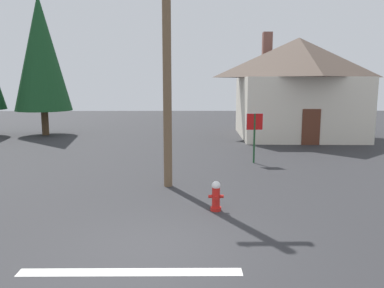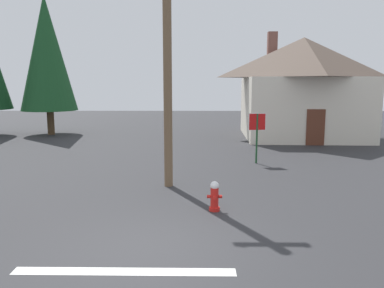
{
  "view_description": "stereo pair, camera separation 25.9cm",
  "coord_description": "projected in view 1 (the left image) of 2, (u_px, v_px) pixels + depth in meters",
  "views": [
    {
      "loc": [
        0.58,
        -7.61,
        3.42
      ],
      "look_at": [
        0.72,
        4.18,
        1.54
      ],
      "focal_mm": 35.92,
      "sensor_mm": 36.0,
      "label": 1
    },
    {
      "loc": [
        0.84,
        -7.61,
        3.42
      ],
      "look_at": [
        0.72,
        4.18,
        1.54
      ],
      "focal_mm": 35.92,
      "sensor_mm": 36.0,
      "label": 2
    }
  ],
  "objects": [
    {
      "name": "utility_pole",
      "position": [
        167.0,
        57.0,
        12.21
      ],
      "size": [
        1.6,
        0.28,
        8.11
      ],
      "color": "brown",
      "rests_on": "ground"
    },
    {
      "name": "house",
      "position": [
        297.0,
        86.0,
        24.36
      ],
      "size": [
        7.93,
        7.79,
        6.71
      ],
      "color": "silver",
      "rests_on": "ground"
    },
    {
      "name": "lane_stop_bar",
      "position": [
        130.0,
        272.0,
        7.0
      ],
      "size": [
        4.1,
        0.32,
        0.01
      ],
      "primitive_type": "cube",
      "rotation": [
        0.0,
        0.0,
        -0.01
      ],
      "color": "silver",
      "rests_on": "ground"
    },
    {
      "name": "stop_sign_far",
      "position": [
        255.0,
        128.0,
        16.37
      ],
      "size": [
        0.73,
        0.08,
        2.16
      ],
      "color": "#1E4C28",
      "rests_on": "ground"
    },
    {
      "name": "fire_hydrant",
      "position": [
        216.0,
        196.0,
        10.34
      ],
      "size": [
        0.41,
        0.35,
        0.82
      ],
      "color": "red",
      "rests_on": "ground"
    },
    {
      "name": "ground_plane",
      "position": [
        160.0,
        250.0,
        8.05
      ],
      "size": [
        80.0,
        80.0,
        0.1
      ],
      "primitive_type": "cube",
      "color": "#2D2D30"
    },
    {
      "name": "pine_tree_mid_left",
      "position": [
        41.0,
        53.0,
        24.69
      ],
      "size": [
        3.62,
        3.62,
        9.04
      ],
      "color": "#4C3823",
      "rests_on": "ground"
    }
  ]
}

